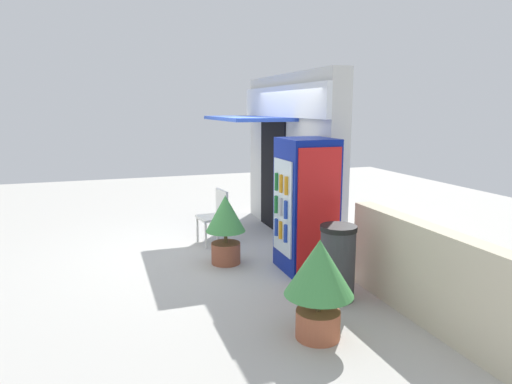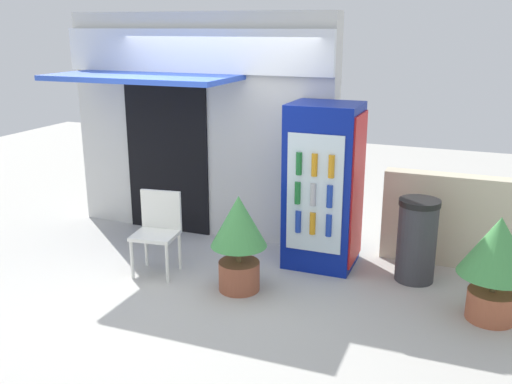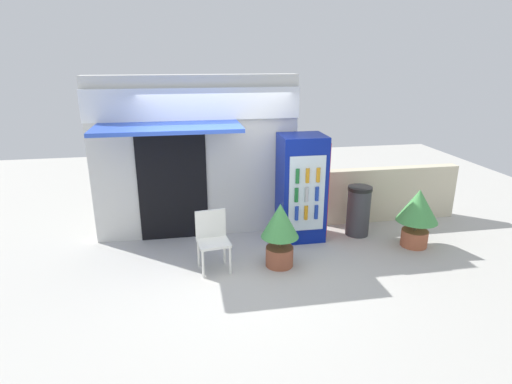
{
  "view_description": "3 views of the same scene",
  "coord_description": "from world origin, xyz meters",
  "px_view_note": "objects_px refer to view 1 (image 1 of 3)",
  "views": [
    {
      "loc": [
        6.95,
        -1.74,
        2.24
      ],
      "look_at": [
        0.57,
        0.44,
        0.98
      ],
      "focal_mm": 32.04,
      "sensor_mm": 36.0,
      "label": 1
    },
    {
      "loc": [
        2.93,
        -5.04,
        2.62
      ],
      "look_at": [
        0.74,
        0.51,
        0.88
      ],
      "focal_mm": 40.04,
      "sensor_mm": 36.0,
      "label": 2
    },
    {
      "loc": [
        -0.58,
        -5.71,
        3.09
      ],
      "look_at": [
        0.53,
        0.46,
        1.03
      ],
      "focal_mm": 29.31,
      "sensor_mm": 36.0,
      "label": 3
    }
  ],
  "objects_px": {
    "drink_cooler": "(306,205)",
    "trash_bin": "(337,263)",
    "plastic_chair": "(216,213)",
    "potted_plant_near_shop": "(226,223)",
    "potted_plant_curbside": "(319,278)"
  },
  "relations": [
    {
      "from": "potted_plant_near_shop",
      "to": "potted_plant_curbside",
      "type": "distance_m",
      "value": 2.42
    },
    {
      "from": "plastic_chair",
      "to": "trash_bin",
      "type": "xyz_separation_m",
      "value": [
        2.66,
        0.79,
        -0.07
      ]
    },
    {
      "from": "potted_plant_curbside",
      "to": "trash_bin",
      "type": "bearing_deg",
      "value": 140.54
    },
    {
      "from": "drink_cooler",
      "to": "trash_bin",
      "type": "height_order",
      "value": "drink_cooler"
    },
    {
      "from": "potted_plant_near_shop",
      "to": "potted_plant_curbside",
      "type": "relative_size",
      "value": 1.01
    },
    {
      "from": "plastic_chair",
      "to": "potted_plant_curbside",
      "type": "distance_m",
      "value": 3.42
    },
    {
      "from": "trash_bin",
      "to": "potted_plant_near_shop",
      "type": "bearing_deg",
      "value": -151.3
    },
    {
      "from": "trash_bin",
      "to": "drink_cooler",
      "type": "bearing_deg",
      "value": 176.08
    },
    {
      "from": "drink_cooler",
      "to": "potted_plant_near_shop",
      "type": "relative_size",
      "value": 1.82
    },
    {
      "from": "potted_plant_near_shop",
      "to": "plastic_chair",
      "type": "bearing_deg",
      "value": 173.65
    },
    {
      "from": "drink_cooler",
      "to": "potted_plant_curbside",
      "type": "relative_size",
      "value": 1.83
    },
    {
      "from": "plastic_chair",
      "to": "potted_plant_near_shop",
      "type": "xyz_separation_m",
      "value": [
        1.01,
        -0.11,
        0.08
      ]
    },
    {
      "from": "drink_cooler",
      "to": "plastic_chair",
      "type": "xyz_separation_m",
      "value": [
        -1.61,
        -0.86,
        -0.39
      ]
    },
    {
      "from": "plastic_chair",
      "to": "trash_bin",
      "type": "height_order",
      "value": "same"
    },
    {
      "from": "plastic_chair",
      "to": "trash_bin",
      "type": "relative_size",
      "value": 1.0
    }
  ]
}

